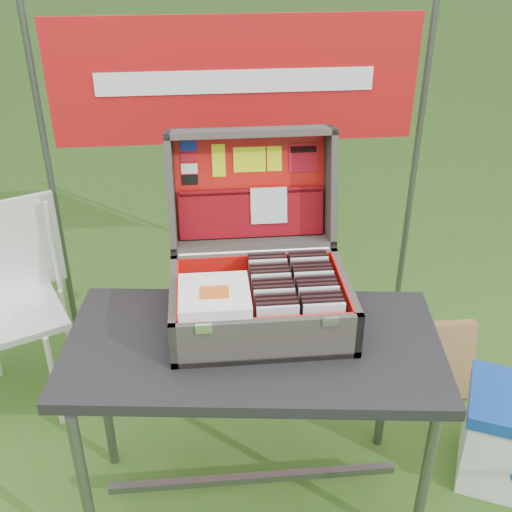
{
  "coord_description": "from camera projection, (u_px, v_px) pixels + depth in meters",
  "views": [
    {
      "loc": [
        -0.17,
        -1.67,
        2.04
      ],
      "look_at": [
        -0.0,
        0.1,
        1.0
      ],
      "focal_mm": 45.0,
      "sensor_mm": 36.0,
      "label": 1
    }
  ],
  "objects": [
    {
      "name": "suitcase_lid_rim_near",
      "position": [
        253.0,
        243.0,
        2.32
      ],
      "size": [
        0.59,
        0.16,
        0.06
      ],
      "primitive_type": "cube",
      "rotation": [
        -1.8,
        0.0,
        0.0
      ],
      "color": "#57534A",
      "rests_on": "suitcase_lid_back"
    },
    {
      "name": "cd_left_0",
      "position": [
        278.0,
        327.0,
        1.96
      ],
      "size": [
        0.13,
        0.01,
        0.15
      ],
      "primitive_type": "cube",
      "color": "silver",
      "rests_on": "suitcase_liner_floor"
    },
    {
      "name": "banner_post_left",
      "position": [
        51.0,
        183.0,
        2.93
      ],
      "size": [
        0.03,
        0.03,
        1.7
      ],
      "primitive_type": "cylinder",
      "color": "#59595B",
      "rests_on": "ground"
    },
    {
      "name": "suitcase_liner_wall_front",
      "position": [
        267.0,
        335.0,
        1.95
      ],
      "size": [
        0.54,
        0.01,
        0.13
      ],
      "primitive_type": "cube",
      "color": "red",
      "rests_on": "suitcase_base_bottom"
    },
    {
      "name": "cd_left_5",
      "position": [
        273.0,
        305.0,
        2.06
      ],
      "size": [
        0.13,
        0.01,
        0.15
      ],
      "primitive_type": "cube",
      "color": "black",
      "rests_on": "suitcase_liner_floor"
    },
    {
      "name": "cd_right_7",
      "position": [
        314.0,
        295.0,
        2.11
      ],
      "size": [
        0.13,
        0.01,
        0.15
      ],
      "primitive_type": "cube",
      "color": "black",
      "rests_on": "suitcase_liner_floor"
    },
    {
      "name": "cd_right_13",
      "position": [
        307.0,
        273.0,
        2.23
      ],
      "size": [
        0.13,
        0.01,
        0.15
      ],
      "primitive_type": "cube",
      "color": "black",
      "rests_on": "suitcase_liner_floor"
    },
    {
      "name": "suitcase_lid_rim_far",
      "position": [
        250.0,
        132.0,
        2.21
      ],
      "size": [
        0.59,
        0.16,
        0.06
      ],
      "primitive_type": "cube",
      "rotation": [
        -1.8,
        0.0,
        0.0
      ],
      "color": "#57534A",
      "rests_on": "suitcase_lid_back"
    },
    {
      "name": "cardboard_box",
      "position": [
        435.0,
        361.0,
        2.87
      ],
      "size": [
        0.35,
        0.14,
        0.37
      ],
      "primitive_type": "cube",
      "rotation": [
        -0.22,
        0.0,
        0.0
      ],
      "color": "#A57243",
      "rests_on": "ground"
    },
    {
      "name": "lid_sticker_cc_c",
      "position": [
        189.0,
        169.0,
        2.27
      ],
      "size": [
        0.06,
        0.01,
        0.04
      ],
      "primitive_type": "cube",
      "rotation": [
        -1.8,
        0.0,
        0.0
      ],
      "color": "white",
      "rests_on": "suitcase_lid_liner"
    },
    {
      "name": "suitcase_lid_pocket",
      "position": [
        251.0,
        214.0,
        2.33
      ],
      "size": [
        0.52,
        0.07,
        0.17
      ],
      "primitive_type": "cube",
      "rotation": [
        -1.8,
        0.0,
        0.0
      ],
      "color": "maroon",
      "rests_on": "suitcase_lid_liner"
    },
    {
      "name": "lid_card_neon_tall",
      "position": [
        219.0,
        161.0,
        2.27
      ],
      "size": [
        0.05,
        0.03,
        0.11
      ],
      "primitive_type": "cube",
      "rotation": [
        -1.8,
        0.0,
        0.0
      ],
      "color": "#D1EC10",
      "rests_on": "suitcase_lid_liner"
    },
    {
      "name": "songbook_4",
      "position": [
        214.0,
        294.0,
        1.98
      ],
      "size": [
        0.22,
        0.22,
        0.0
      ],
      "primitive_type": "cube",
      "color": "white",
      "rests_on": "suitcase_base_wall_front"
    },
    {
      "name": "table_leg_br",
      "position": [
        386.0,
        376.0,
        2.52
      ],
      "size": [
        0.04,
        0.04,
        0.72
      ],
      "primitive_type": "cylinder",
      "color": "#59595B",
      "rests_on": "ground"
    },
    {
      "name": "chair_upright_right",
      "position": [
        53.0,
        247.0,
        2.78
      ],
      "size": [
        0.02,
        0.02,
        0.43
      ],
      "primitive_type": "cylinder",
      "color": "silver",
      "rests_on": "chair_seat"
    },
    {
      "name": "table_leg_fr",
      "position": [
        426.0,
        474.0,
        2.1
      ],
      "size": [
        0.04,
        0.04,
        0.72
      ],
      "primitive_type": "cylinder",
      "color": "#59595B",
      "rests_on": "ground"
    },
    {
      "name": "songbook_2",
      "position": [
        214.0,
        297.0,
        1.98
      ],
      "size": [
        0.22,
        0.22,
        0.0
      ],
      "primitive_type": "cube",
      "color": "white",
      "rests_on": "suitcase_base_wall_front"
    },
    {
      "name": "cd_left_9",
      "position": [
        270.0,
        290.0,
        2.14
      ],
      "size": [
        0.13,
        0.01,
        0.15
      ],
      "primitive_type": "cube",
      "color": "black",
      "rests_on": "suitcase_liner_floor"
    },
    {
      "name": "chair_seat",
      "position": [
        11.0,
        315.0,
        2.7
      ],
      "size": [
        0.54,
        0.54,
        0.03
      ],
      "primitive_type": "cube",
      "rotation": [
        0.0,
        0.0,
        0.41
      ],
      "color": "silver",
      "rests_on": "ground"
    },
    {
      "name": "cd_right_9",
      "position": [
        312.0,
        287.0,
        2.15
      ],
      "size": [
        0.13,
        0.01,
        0.15
      ],
      "primitive_type": "cube",
      "color": "black",
      "rests_on": "suitcase_liner_floor"
    },
    {
      "name": "lid_card_neon_small",
      "position": [
        274.0,
        159.0,
        2.29
      ],
      "size": [
        0.05,
        0.02,
        0.09
      ],
      "primitive_type": "cube",
      "rotation": [
        -1.8,
        0.0,
        0.0
      ],
      "color": "#D1EC10",
      "rests_on": "suitcase_lid_liner"
    },
    {
      "name": "cd_right_0",
      "position": [
        323.0,
        324.0,
        1.97
      ],
      "size": [
        0.13,
        0.01,
        0.15
      ],
      "primitive_type": "cube",
      "color": "silver",
      "rests_on": "suitcase_liner_floor"
    },
    {
      "name": "suitcase_base_wall_right",
      "position": [
        345.0,
        300.0,
        2.13
      ],
      "size": [
        0.02,
        0.42,
        0.16
      ],
      "primitive_type": "cube",
      "color": "#57534A",
      "rests_on": "table_top"
    },
    {
      "name": "cd_left_2",
      "position": [
        276.0,
        318.0,
        2.0
      ],
      "size": [
        0.13,
        0.01,
        0.15
      ],
      "primitive_type": "cube",
      "color": "black",
      "rests_on": "suitcase_liner_floor"
    },
    {
      "name": "cd_right_2",
      "position": [
        321.0,
        315.0,
        2.01
      ],
      "size": [
        0.13,
        0.01,
        0.15
      ],
      "primitive_type": "cube",
      "color": "black",
      "rests_on": "suitcase_liner_floor"
    },
    {
      "name": "suitcase_base_wall_left",
      "position": [
        174.0,
        309.0,
        2.09
      ],
      "size": [
        0.02,
        0.42,
        0.16
      ],
      "primitive_type": "cube",
      "color": "#57534A",
      "rests_on": "table_top"
    },
    {
      "name": "cd_right_3",
      "position": [
        319.0,
        311.0,
        2.03
      ],
      "size": [
        0.13,
        0.01,
        0.15
      ],
      "primitive_type": "cube",
      "color": "black",
      "rests_on": "suitcase_liner_floor"
    },
    {
      "name": "suitcase_lid_rim_right",
      "position": [
        330.0,
        186.0,
        2.29
      ],
      "size": [
        0.02,
        0.25,
        0.44
      ],
      "primitive_type": "cube",
      "rotation": [
        -1.8,
        0.0,
        0.0
      ],
      "color": "#57534A",
      "rests_on": "suitcase_lid_back"
    },
    {
      "name": "suitcase_lid_back",
      "position": [
        250.0,
        185.0,
        2.33
      ],
      "size": [
        0.59,
        0.12,
        0.41
      ],
      "primitive_type": "cube",
      "rotation": [
        -1.8,
        0.0,
        0.0
      ],
      "color": "#57534A",
      "rests_on": "suitcase_base_wall_back"
    },
    {
      "name": "songbook_0",
      "position": [
        214.0,
        300.0,
        1.99
      ],
      "size": [
        0.22,
        0.22,
        0.0
      ],
      "primitive_type": "cube",
      "color": "white",
      "rests_on": "suitcase_base_wall_front"
    },
    {
      "name": "cd_left_4",
      "position": [
        274.0,
        309.0,
        2.04
      ],
      "size": [
        0.13,
        0.01,
        0.15
      ],
      "primitive_type": "cube",
      "color": "silver",
      "rests_on": "suitcase_liner_floor"
    },
    {
      "name": "ground",
      "position": [
        260.0,
        492.0,
        2.48
      ],
      "size": [
        80.0,
        80.0,
        0.0
      ],
      "primitive_type": "plane",
      "color": "#3E6525",
      "rests_on": "ground"
    },
    {
      "name": "banner_text",
      "position": [
        236.0,
        81.0,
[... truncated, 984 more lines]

